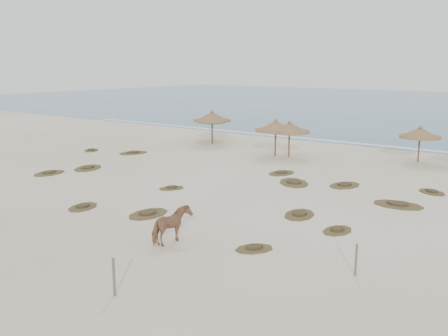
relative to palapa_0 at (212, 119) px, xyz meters
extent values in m
plane|color=beige|center=(12.20, -20.08, -1.91)|extent=(160.00, 160.00, 0.00)
cube|color=white|center=(12.20, 5.92, -1.90)|extent=(70.00, 0.60, 0.01)
cylinder|color=brown|center=(0.00, 0.00, -0.99)|extent=(0.10, 0.10, 1.84)
cylinder|color=brown|center=(0.00, 0.00, -0.23)|extent=(2.64, 2.64, 0.16)
cone|color=brown|center=(0.00, 0.00, 0.06)|extent=(2.55, 2.55, 0.66)
cone|color=brown|center=(0.00, 0.00, 0.45)|extent=(0.31, 0.31, 0.19)
cylinder|color=brown|center=(1.58, -1.95, -0.76)|extent=(0.13, 0.13, 2.28)
cylinder|color=brown|center=(1.58, -1.95, 0.18)|extent=(4.24, 4.24, 0.20)
cone|color=brown|center=(1.58, -1.95, 0.54)|extent=(4.10, 4.10, 0.81)
cone|color=brown|center=(1.58, -1.95, 1.03)|extent=(0.39, 0.39, 0.24)
cylinder|color=brown|center=(9.19, -3.73, -0.82)|extent=(0.12, 0.12, 2.17)
cylinder|color=brown|center=(9.19, -3.73, 0.08)|extent=(3.86, 3.86, 0.19)
cone|color=brown|center=(9.19, -3.73, 0.42)|extent=(3.73, 3.73, 0.77)
cone|color=brown|center=(9.19, -3.73, 0.88)|extent=(0.37, 0.37, 0.23)
cylinder|color=brown|center=(10.26, -3.51, -0.85)|extent=(0.12, 0.12, 2.12)
cylinder|color=brown|center=(10.26, -3.51, 0.03)|extent=(3.38, 3.38, 0.18)
cone|color=brown|center=(10.26, -3.51, 0.37)|extent=(3.27, 3.27, 0.76)
cone|color=brown|center=(10.26, -3.51, 0.82)|extent=(0.36, 0.36, 0.22)
cylinder|color=brown|center=(18.75, 0.26, -0.90)|extent=(0.12, 0.12, 2.02)
cylinder|color=brown|center=(18.75, 0.26, -0.06)|extent=(3.62, 3.62, 0.17)
cone|color=brown|center=(18.75, 0.26, 0.26)|extent=(3.50, 3.50, 0.72)
cone|color=brown|center=(18.75, 0.26, 0.69)|extent=(0.35, 0.35, 0.21)
imported|color=#986545|center=(16.07, -22.75, -1.18)|extent=(0.83, 1.75, 1.46)
cylinder|color=brown|center=(17.78, -27.11, -1.30)|extent=(0.10, 0.10, 1.21)
cylinder|color=brown|center=(23.01, -21.31, -1.35)|extent=(0.08, 0.08, 1.11)
camera|label=1|loc=(28.88, -36.28, 4.94)|focal=40.00mm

